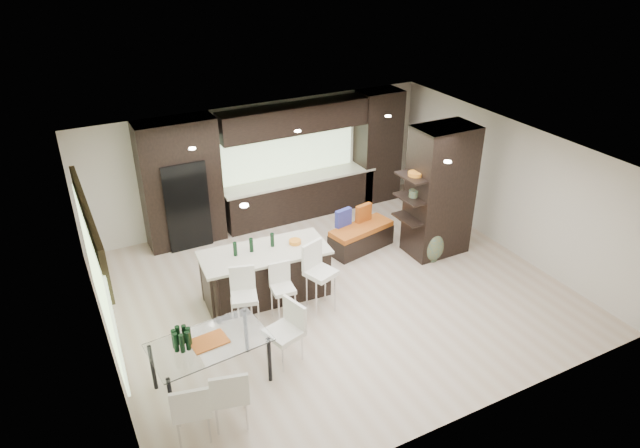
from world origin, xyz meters
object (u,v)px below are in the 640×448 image
floor_vase (434,233)px  chair_end (284,336)px  stool_right (321,284)px  stool_left (245,308)px  chair_far (192,409)px  chair_near (230,396)px  stool_mid (283,298)px  kitchen_island (266,274)px  dining_table (212,363)px  bench (361,237)px

floor_vase → chair_end: floor_vase is taller
stool_right → floor_vase: (2.78, 0.45, 0.11)m
stool_left → chair_far: 2.24m
chair_near → chair_far: bearing=-166.2°
stool_left → stool_mid: (0.70, 0.02, -0.05)m
kitchen_island → chair_near: 3.00m
stool_left → stool_mid: size_ratio=1.11×
stool_left → chair_end: bearing=-57.4°
stool_mid → floor_vase: 3.51m
stool_mid → stool_right: bearing=2.5°
dining_table → stool_left: bearing=41.5°
floor_vase → dining_table: floor_vase is taller
stool_left → chair_end: (0.28, -0.95, -0.01)m
kitchen_island → bench: bearing=19.9°
bench → chair_far: 5.56m
floor_vase → dining_table: bearing=-164.8°
stool_mid → chair_end: chair_end is taller
stool_left → floor_vase: floor_vase is taller
kitchen_island → floor_vase: floor_vase is taller
chair_end → kitchen_island: bearing=-29.7°
stool_mid → dining_table: 1.86m
kitchen_island → chair_far: kitchen_island is taller
kitchen_island → bench: size_ratio=1.63×
kitchen_island → chair_end: 1.80m
bench → floor_vase: bearing=-56.6°
floor_vase → stool_right: bearing=-170.9°
stool_left → stool_mid: bearing=18.0°
chair_near → stool_mid: bearing=62.6°
bench → chair_near: size_ratio=1.50×
dining_table → chair_near: (0.00, -0.80, 0.07)m
stool_left → chair_near: stool_left is taller
chair_far → chair_near: bearing=12.2°
stool_mid → chair_near: (-1.59, -1.77, 0.04)m
stool_mid → stool_right: 0.71m
stool_right → chair_near: size_ratio=1.11×
stool_mid → dining_table: stool_mid is taller
kitchen_island → chair_end: size_ratio=2.46×
stool_left → stool_right: size_ratio=0.91×
kitchen_island → chair_near: kitchen_island is taller
stool_mid → stool_right: stool_right is taller
stool_left → chair_end: stool_left is taller
dining_table → bench: bearing=25.6°
dining_table → chair_far: 0.95m
bench → floor_vase: (1.05, -1.04, 0.36)m
kitchen_island → chair_near: size_ratio=2.44×
stool_right → chair_end: 1.46m
chair_far → chair_end: size_ratio=0.99×
stool_mid → stool_left: bearing=-172.3°
bench → chair_near: chair_near is taller
stool_left → chair_far: stool_left is taller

